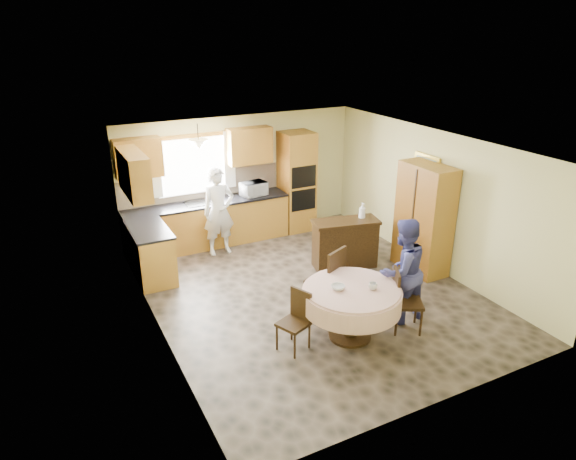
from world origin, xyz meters
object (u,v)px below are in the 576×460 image
(person_dining, at_px, (402,271))
(chair_back, at_px, (330,277))
(cupboard, at_px, (424,219))
(chair_left, at_px, (296,317))
(oven_tower, at_px, (297,182))
(dining_table, at_px, (352,299))
(sideboard, at_px, (345,245))
(chair_right, at_px, (403,298))
(person_sink, at_px, (219,211))

(person_dining, bearing_deg, chair_back, -42.56)
(cupboard, xyz_separation_m, chair_left, (-3.14, -1.13, -0.51))
(oven_tower, bearing_deg, dining_table, -107.47)
(chair_left, height_order, person_dining, person_dining)
(chair_left, height_order, chair_back, chair_back)
(sideboard, xyz_separation_m, chair_left, (-1.98, -1.85, 0.05))
(oven_tower, relative_size, chair_left, 2.48)
(sideboard, bearing_deg, chair_right, -88.57)
(dining_table, relative_size, person_sink, 0.81)
(chair_left, distance_m, chair_back, 1.08)
(dining_table, distance_m, chair_left, 0.82)
(chair_back, bearing_deg, sideboard, -155.28)
(dining_table, distance_m, chair_back, 0.74)
(sideboard, distance_m, person_sink, 2.48)
(sideboard, xyz_separation_m, cupboard, (1.16, -0.72, 0.56))
(chair_left, height_order, chair_right, chair_right)
(dining_table, height_order, chair_left, chair_left)
(chair_back, relative_size, person_dining, 0.67)
(cupboard, relative_size, chair_back, 1.81)
(person_dining, bearing_deg, person_sink, -70.11)
(sideboard, relative_size, chair_left, 1.39)
(dining_table, xyz_separation_m, person_sink, (-0.65, 3.61, 0.24))
(oven_tower, bearing_deg, sideboard, -92.53)
(dining_table, distance_m, person_dining, 0.95)
(oven_tower, relative_size, person_dining, 1.31)
(sideboard, relative_size, chair_back, 1.10)
(person_sink, bearing_deg, oven_tower, 12.70)
(chair_back, bearing_deg, person_dining, 117.47)
(person_sink, bearing_deg, dining_table, -80.22)
(chair_back, bearing_deg, chair_left, 10.09)
(sideboard, bearing_deg, dining_table, -108.46)
(cupboard, xyz_separation_m, chair_right, (-1.58, -1.44, -0.45))
(oven_tower, distance_m, sideboard, 2.16)
(dining_table, bearing_deg, sideboard, 59.23)
(chair_left, bearing_deg, chair_back, 101.31)
(dining_table, height_order, person_sink, person_sink)
(chair_left, height_order, person_sink, person_sink)
(cupboard, height_order, dining_table, cupboard)
(oven_tower, xyz_separation_m, person_dining, (-0.35, -3.98, -0.25))
(sideboard, height_order, chair_left, chair_left)
(cupboard, bearing_deg, person_sink, 142.02)
(dining_table, height_order, person_dining, person_dining)
(dining_table, xyz_separation_m, chair_back, (0.09, 0.74, -0.02))
(person_dining, bearing_deg, oven_tower, -99.12)
(cupboard, xyz_separation_m, dining_table, (-2.34, -1.27, -0.36))
(chair_back, height_order, chair_right, chair_back)
(chair_right, xyz_separation_m, person_sink, (-1.42, 3.77, 0.33))
(cupboard, distance_m, dining_table, 2.69)
(sideboard, relative_size, dining_table, 0.86)
(person_sink, distance_m, person_dining, 3.86)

